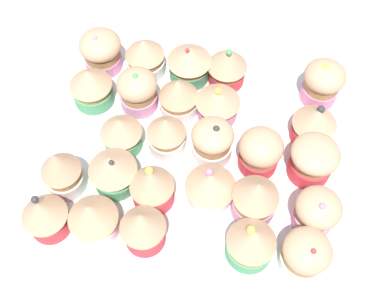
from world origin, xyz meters
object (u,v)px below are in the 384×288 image
Objects in this scene: cupcake_13 at (212,141)px; cupcake_21 at (101,51)px; cupcake_5 at (61,171)px; cupcake_22 at (145,56)px; cupcake_9 at (256,197)px; cupcake_18 at (179,95)px; cupcake_3 at (251,242)px; cupcake_11 at (121,134)px; cupcake_12 at (166,133)px; cupcake_19 at (218,102)px; cupcake_23 at (189,62)px; cupcake_10 at (316,211)px; cupcake_14 at (260,152)px; cupcake_16 at (91,86)px; cupcake_1 at (93,217)px; cupcake_17 at (138,90)px; cupcake_4 at (305,254)px; cupcake_2 at (143,227)px; baking_tray at (192,157)px; cupcake_24 at (227,64)px; cupcake_8 at (210,186)px; cupcake_6 at (113,170)px; cupcake_20 at (315,123)px; cupcake_15 at (313,156)px; cupcake_7 at (152,186)px; cupcake_25 at (323,82)px; cupcake_0 at (45,215)px.

cupcake_13 is 0.98× the size of cupcake_21.
cupcake_5 reaches higher than cupcake_22.
cupcake_9 reaches higher than cupcake_18.
cupcake_3 is 23.12cm from cupcake_11.
cupcake_19 is (6.29, 6.67, -0.32)cm from cupcake_12.
cupcake_12 is at bearing -45.71° from cupcake_21.
cupcake_3 is at bearing -58.10° from cupcake_18.
cupcake_18 is 1.00× the size of cupcake_23.
cupcake_14 is (-7.83, 7.36, 0.15)cm from cupcake_10.
cupcake_16 is at bearing -153.32° from cupcake_23.
cupcake_10 and cupcake_13 have the same top height.
cupcake_3 is 1.10× the size of cupcake_21.
cupcake_3 is at bearing -145.09° from cupcake_10.
cupcake_3 is at bearing 0.36° from cupcake_1.
cupcake_1 is 20.41cm from cupcake_17.
cupcake_4 is 0.91× the size of cupcake_17.
cupcake_2 is 1.14× the size of cupcake_21.
cupcake_24 is at bearing 77.78° from baking_tray.
cupcake_13 is (-6.66, 7.67, -0.56)cm from cupcake_9.
cupcake_10 reaches higher than cupcake_4.
cupcake_19 is at bearing 93.67° from cupcake_8.
cupcake_6 is 1.01× the size of cupcake_17.
cupcake_20 is at bearing -17.33° from cupcake_22.
cupcake_15 is at bearing -15.01° from cupcake_17.
cupcake_7 is at bearing -50.11° from cupcake_11.
cupcake_10 is at bearing -32.32° from cupcake_21.
cupcake_19 is at bearing 174.28° from cupcake_20.
cupcake_18 is at bearing 70.84° from cupcake_1.
cupcake_7 is 15.28cm from cupcake_14.
cupcake_6 is at bearing -114.97° from cupcake_18.
cupcake_23 reaches higher than cupcake_11.
cupcake_7 is at bearing 0.00° from cupcake_5.
cupcake_9 reaches higher than cupcake_20.
cupcake_25 reaches higher than cupcake_8.
cupcake_5 reaches higher than cupcake_13.
cupcake_16 is (-25.73, 14.11, -0.41)cm from cupcake_9.
cupcake_3 is 15.15cm from cupcake_13.
cupcake_4 is 26.35cm from cupcake_25.
cupcake_15 is at bearing -45.59° from cupcake_24.
cupcake_18 is (-6.69, 13.66, 0.08)cm from cupcake_8.
cupcake_9 is at bearing -28.75° from cupcake_16.
cupcake_6 is 1.10× the size of cupcake_15.
cupcake_4 and cupcake_11 have the same top height.
cupcake_0 is 1.03× the size of cupcake_17.
cupcake_20 is at bearing -2.04° from cupcake_16.
cupcake_22 is 12.81cm from cupcake_24.
cupcake_7 is 29.84cm from cupcake_25.
cupcake_23 is at bearing 87.62° from cupcake_2.
cupcake_14 is at bearing -15.73° from cupcake_16.
cupcake_1 is 7.95cm from cupcake_5.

